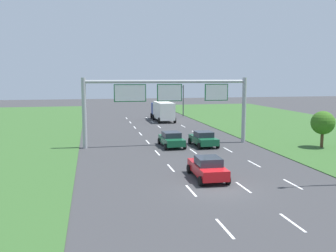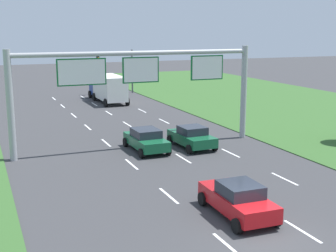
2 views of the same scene
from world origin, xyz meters
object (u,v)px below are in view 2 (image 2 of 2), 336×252
(traffic_light_mast, at_px, (118,63))
(car_near_red, at_px, (238,199))
(car_mid_lane, at_px, (192,137))
(car_lead_silver, at_px, (146,140))
(box_truck, at_px, (108,87))
(sign_gantry, at_px, (139,78))

(traffic_light_mast, bearing_deg, car_near_red, -99.13)
(car_mid_lane, bearing_deg, car_lead_silver, 171.59)
(car_mid_lane, bearing_deg, box_truck, 87.64)
(car_lead_silver, bearing_deg, car_mid_lane, -7.31)
(car_near_red, height_order, box_truck, box_truck)
(car_lead_silver, height_order, car_mid_lane, car_mid_lane)
(car_near_red, height_order, car_mid_lane, car_near_red)
(sign_gantry, bearing_deg, car_lead_silver, -79.84)
(car_lead_silver, relative_size, sign_gantry, 0.26)
(sign_gantry, height_order, traffic_light_mast, sign_gantry)
(box_truck, relative_size, traffic_light_mast, 1.50)
(car_near_red, relative_size, box_truck, 0.53)
(car_near_red, relative_size, car_lead_silver, 1.01)
(box_truck, bearing_deg, sign_gantry, -100.14)
(box_truck, xyz_separation_m, sign_gantry, (-3.55, -21.39, 3.25))
(car_lead_silver, bearing_deg, car_near_red, -91.46)
(car_mid_lane, distance_m, traffic_light_mast, 29.31)
(box_truck, xyz_separation_m, traffic_light_mast, (3.09, 6.31, 2.18))
(car_lead_silver, bearing_deg, box_truck, 80.37)
(car_mid_lane, xyz_separation_m, traffic_light_mast, (3.19, 28.97, 3.10))
(box_truck, height_order, traffic_light_mast, traffic_light_mast)
(car_near_red, bearing_deg, car_mid_lane, 75.70)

